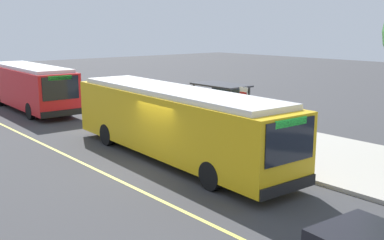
{
  "coord_description": "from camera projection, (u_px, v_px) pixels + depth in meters",
  "views": [
    {
      "loc": [
        13.97,
        -10.24,
        5.36
      ],
      "look_at": [
        0.23,
        1.37,
        1.71
      ],
      "focal_mm": 42.74,
      "sensor_mm": 36.0,
      "label": 1
    }
  ],
  "objects": [
    {
      "name": "lane_stripe_center",
      "position": [
        113.0,
        178.0,
        16.6
      ],
      "size": [
        36.0,
        0.14,
        0.01
      ],
      "primitive_type": "cube",
      "color": "#E0D64C",
      "rests_on": "ground_plane"
    },
    {
      "name": "ground_plane",
      "position": [
        162.0,
        166.0,
        18.0
      ],
      "size": [
        120.0,
        120.0,
        0.0
      ],
      "primitive_type": "plane",
      "color": "#38383A"
    },
    {
      "name": "pedestrian_commuter",
      "position": [
        257.0,
        124.0,
        20.41
      ],
      "size": [
        0.24,
        0.4,
        1.69
      ],
      "color": "#282D47",
      "rests_on": "sidewalk_curb"
    },
    {
      "name": "transit_bus_main",
      "position": [
        174.0,
        121.0,
        18.69
      ],
      "size": [
        12.52,
        3.19,
        2.95
      ],
      "color": "gold",
      "rests_on": "ground_plane"
    },
    {
      "name": "waiting_bench",
      "position": [
        219.0,
        123.0,
        23.15
      ],
      "size": [
        1.6,
        0.48,
        0.95
      ],
      "color": "brown",
      "rests_on": "sidewalk_curb"
    },
    {
      "name": "bus_shelter",
      "position": [
        221.0,
        98.0,
        22.91
      ],
      "size": [
        2.9,
        1.6,
        2.48
      ],
      "color": "#333338",
      "rests_on": "sidewalk_curb"
    },
    {
      "name": "route_sign_post",
      "position": [
        243.0,
        110.0,
        19.17
      ],
      "size": [
        0.44,
        0.08,
        2.8
      ],
      "color": "#333338",
      "rests_on": "sidewalk_curb"
    },
    {
      "name": "sidewalk_curb",
      "position": [
        263.0,
        140.0,
        21.78
      ],
      "size": [
        44.0,
        6.4,
        0.15
      ],
      "primitive_type": "cube",
      "color": "#A8A399",
      "rests_on": "ground_plane"
    },
    {
      "name": "transit_bus_second",
      "position": [
        30.0,
        86.0,
        29.95
      ],
      "size": [
        10.29,
        2.92,
        2.95
      ],
      "color": "red",
      "rests_on": "ground_plane"
    }
  ]
}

